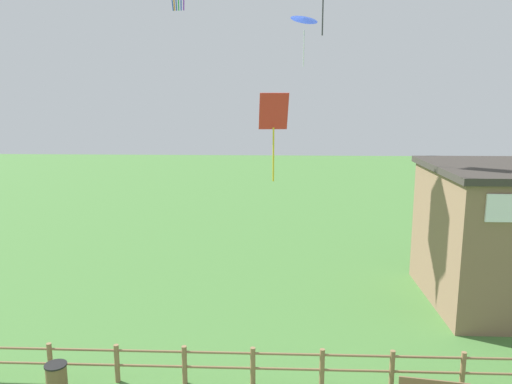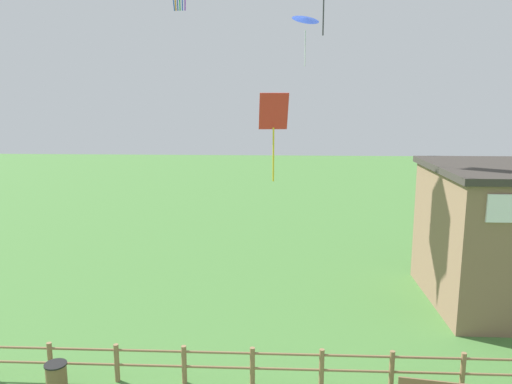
% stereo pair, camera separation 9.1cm
% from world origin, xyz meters
% --- Properties ---
extents(wooden_fence, '(18.92, 0.14, 1.10)m').
position_xyz_m(wooden_fence, '(0.00, 5.33, 0.62)').
color(wooden_fence, olive).
rests_on(wooden_fence, ground_plane).
extents(trash_bin, '(0.58, 0.58, 0.91)m').
position_xyz_m(trash_bin, '(-5.13, 4.59, 0.46)').
color(trash_bin, brown).
rests_on(trash_bin, ground_plane).
extents(kite_blue_delta, '(1.66, 1.62, 2.52)m').
position_xyz_m(kite_blue_delta, '(1.84, 17.72, 11.38)').
color(kite_blue_delta, blue).
extents(kite_red_diamond, '(0.87, 0.60, 2.54)m').
position_xyz_m(kite_red_diamond, '(0.51, 7.29, 7.16)').
color(kite_red_diamond, red).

